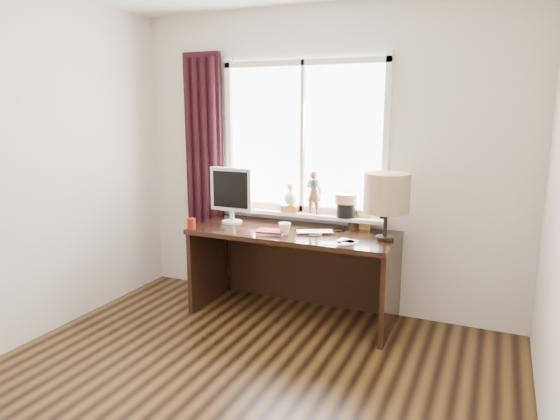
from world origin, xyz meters
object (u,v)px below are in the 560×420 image
at_px(table_lamp, 387,194).
at_px(mug, 285,228).
at_px(red_cup, 192,224).
at_px(desk, 297,256).
at_px(laptop, 315,232).
at_px(monitor, 231,192).

bearing_deg(table_lamp, mug, -169.10).
bearing_deg(red_cup, mug, 11.43).
relative_size(desk, table_lamp, 3.27).
distance_m(laptop, red_cup, 1.04).
xyz_separation_m(mug, desk, (0.02, 0.24, -0.29)).
relative_size(mug, table_lamp, 0.19).
distance_m(laptop, desk, 0.35).
height_order(mug, table_lamp, table_lamp).
relative_size(red_cup, desk, 0.05).
xyz_separation_m(desk, table_lamp, (0.76, -0.09, 0.61)).
height_order(desk, monitor, monitor).
bearing_deg(red_cup, desk, 26.38).
distance_m(desk, table_lamp, 0.98).
distance_m(monitor, table_lamp, 1.38).
bearing_deg(desk, laptop, -30.30).
xyz_separation_m(laptop, desk, (-0.20, 0.12, -0.26)).
xyz_separation_m(mug, table_lamp, (0.78, 0.15, 0.31)).
relative_size(mug, desk, 0.06).
bearing_deg(laptop, red_cup, 170.85).
height_order(red_cup, table_lamp, table_lamp).
height_order(red_cup, desk, red_cup).
xyz_separation_m(laptop, table_lamp, (0.56, 0.03, 0.35)).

